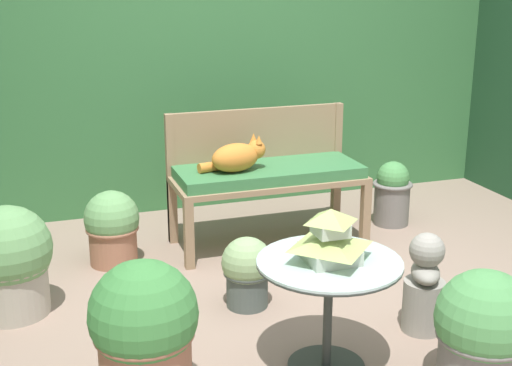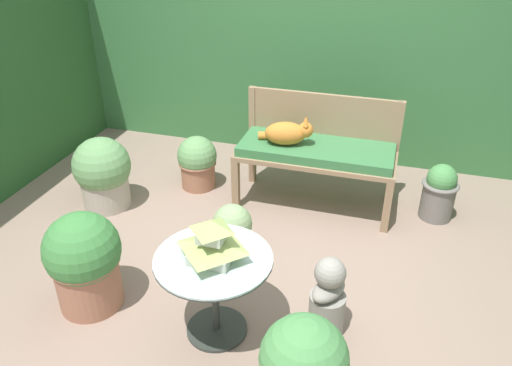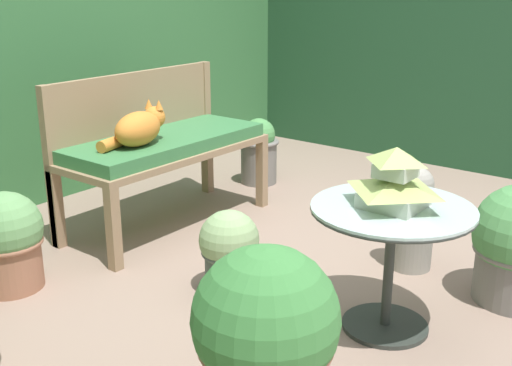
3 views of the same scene
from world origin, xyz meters
TOP-DOWN VIEW (x-y plane):
  - ground at (0.00, 0.00)m, footprint 30.00×30.00m
  - foliage_hedge_back at (0.00, 2.43)m, footprint 6.40×1.07m
  - garden_bench at (0.18, 0.93)m, footprint 1.34×0.56m
  - bench_backrest at (0.18, 1.18)m, footprint 1.34×0.06m
  - cat at (-0.06, 0.88)m, footprint 0.48×0.26m
  - patio_table at (-0.11, -0.74)m, footprint 0.70×0.70m
  - pagoda_birdhouse at (-0.11, -0.74)m, footprint 0.32×0.32m
  - garden_bust at (0.55, -0.55)m, footprint 0.25×0.31m
  - potted_plant_table_near at (-1.00, -0.75)m, footprint 0.49×0.49m
  - potted_plant_patio_mid at (-1.56, 0.38)m, footprint 0.49×0.49m
  - potted_plant_bench_right at (-0.92, 0.93)m, footprint 0.37×0.37m
  - potted_plant_hedge_corner at (-0.27, 0.04)m, footprint 0.30×0.30m
  - potted_plant_bench_left at (1.23, 1.02)m, footprint 0.30×0.30m

SIDE VIEW (x-z plane):
  - ground at x=0.00m, z-range 0.00..0.00m
  - potted_plant_hedge_corner at x=-0.27m, z-range 0.01..0.43m
  - potted_plant_bench_left at x=1.23m, z-range 0.00..0.50m
  - potted_plant_bench_right at x=-0.92m, z-range 0.00..0.50m
  - garden_bust at x=0.55m, z-range -0.02..0.55m
  - potted_plant_patio_mid at x=-1.56m, z-range 0.00..0.64m
  - potted_plant_table_near at x=-1.00m, z-range 0.01..0.70m
  - patio_table at x=-0.11m, z-range 0.17..0.74m
  - garden_bench at x=0.18m, z-range 0.21..0.78m
  - cat at x=-0.06m, z-range 0.56..0.80m
  - bench_backrest at x=0.18m, z-range 0.21..1.15m
  - pagoda_birdhouse at x=-0.11m, z-range 0.56..0.82m
  - foliage_hedge_back at x=0.00m, z-range 0.00..2.28m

